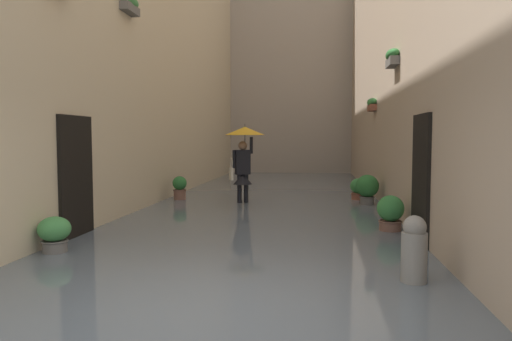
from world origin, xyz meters
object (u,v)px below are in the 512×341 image
potted_plant_near_left (390,214)px  potted_plant_far_left (359,190)px  potted_plant_far_right (54,235)px  potted_plant_near_right (180,189)px  person_wading (244,148)px  potted_plant_mid_left (367,189)px  mooring_bollard (414,254)px

potted_plant_near_left → potted_plant_far_left: 4.46m
potted_plant_far_right → potted_plant_near_right: 6.16m
potted_plant_near_left → potted_plant_far_right: (5.24, 2.33, -0.05)m
potted_plant_far_right → potted_plant_near_right: potted_plant_near_right is taller
potted_plant_far_left → person_wading: bearing=18.4°
person_wading → potted_plant_far_left: bearing=-161.6°
person_wading → potted_plant_far_left: size_ratio=3.13×
potted_plant_near_left → person_wading: bearing=-46.6°
potted_plant_near_left → potted_plant_near_right: (5.10, -3.83, -0.00)m
potted_plant_mid_left → potted_plant_far_right: bearing=48.0°
person_wading → potted_plant_far_left: person_wading is taller
potted_plant_mid_left → mooring_bollard: (0.17, 6.64, -0.06)m
potted_plant_far_right → potted_plant_mid_left: size_ratio=0.74×
person_wading → potted_plant_far_right: person_wading is taller
potted_plant_far_right → potted_plant_far_left: size_ratio=0.93×
potted_plant_near_right → potted_plant_far_left: potted_plant_near_right is taller
person_wading → potted_plant_near_left: bearing=133.4°
person_wading → mooring_bollard: (-3.03, 6.63, -1.09)m
potted_plant_near_left → potted_plant_near_right: bearing=-36.9°
person_wading → mooring_bollard: size_ratio=2.40×
potted_plant_far_right → potted_plant_near_right: (-0.14, -6.16, 0.04)m
potted_plant_far_right → potted_plant_far_left: potted_plant_far_left is taller
potted_plant_mid_left → mooring_bollard: mooring_bollard is taller
potted_plant_far_right → potted_plant_near_right: size_ratio=0.85×
mooring_bollard → potted_plant_near_right: bearing=-55.2°
potted_plant_far_right → potted_plant_mid_left: 7.76m
person_wading → potted_plant_mid_left: size_ratio=2.49×
mooring_bollard → potted_plant_far_left: bearing=-90.3°
potted_plant_near_right → potted_plant_far_left: bearing=-172.8°
potted_plant_near_left → potted_plant_far_right: size_ratio=1.18×
person_wading → potted_plant_near_right: (1.86, -0.40, -1.14)m
person_wading → potted_plant_near_left: person_wading is taller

